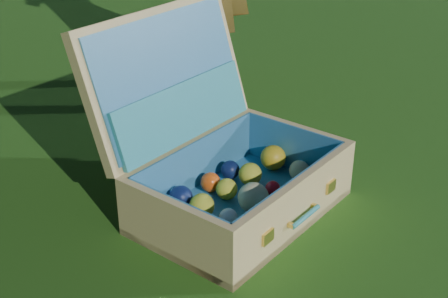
% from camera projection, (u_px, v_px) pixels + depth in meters
% --- Properties ---
extents(ground, '(60.00, 60.00, 0.00)m').
position_uv_depth(ground, '(267.00, 181.00, 2.14)').
color(ground, '#215114').
rests_on(ground, ground).
extents(stray_ball, '(0.06, 0.06, 0.06)m').
position_uv_depth(stray_ball, '(201.00, 231.00, 1.82)').
color(stray_ball, teal).
rests_on(stray_ball, ground).
extents(suitcase, '(0.75, 0.72, 0.60)m').
position_uv_depth(suitcase, '(218.00, 157.00, 1.94)').
color(suitcase, '#DCBD76').
rests_on(suitcase, ground).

